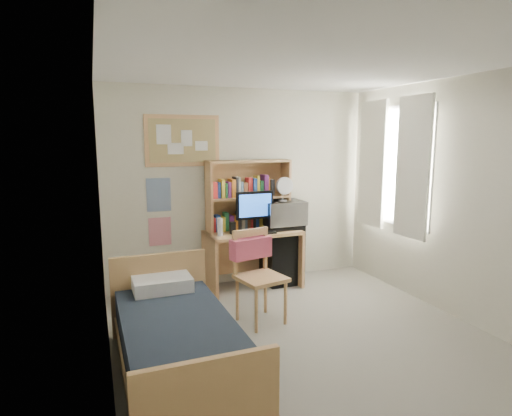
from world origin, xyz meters
name	(u,v)px	position (x,y,z in m)	size (l,w,h in m)	color
floor	(314,349)	(0.00, 0.00, -0.01)	(3.60, 4.20, 0.02)	gray
ceiling	(321,60)	(0.00, 0.00, 2.60)	(3.60, 4.20, 0.02)	silver
wall_back	(241,187)	(0.00, 2.10, 1.30)	(3.60, 0.04, 2.60)	beige
wall_left	(104,227)	(-1.80, 0.00, 1.30)	(0.04, 4.20, 2.60)	beige
wall_right	(471,202)	(1.80, 0.00, 1.30)	(0.04, 4.20, 2.60)	beige
window_unit	(393,166)	(1.75, 1.20, 1.60)	(0.10, 1.40, 1.70)	white
curtain_left	(413,168)	(1.72, 0.80, 1.60)	(0.04, 0.55, 1.70)	white
curtain_right	(372,164)	(1.72, 1.60, 1.60)	(0.04, 0.55, 1.70)	white
bulletin_board	(183,141)	(-0.78, 2.08, 1.92)	(0.94, 0.03, 0.64)	tan
poster_wave	(159,195)	(-1.10, 2.09, 1.25)	(0.30, 0.01, 0.42)	#234B8C
poster_japan	(160,231)	(-1.10, 2.09, 0.78)	(0.28, 0.01, 0.36)	#BD2140
desk	(253,259)	(0.05, 1.78, 0.38)	(1.22, 0.61, 0.76)	tan
desk_chair	(261,277)	(-0.26, 0.72, 0.50)	(0.50, 0.50, 1.00)	tan
mini_fridge	(281,253)	(0.48, 1.84, 0.41)	(0.48, 0.48, 0.82)	black
bed	(179,349)	(-1.28, -0.03, 0.25)	(0.90, 1.81, 0.50)	black
hutch	(249,195)	(0.04, 1.93, 1.22)	(1.11, 0.28, 0.91)	tan
monitor	(255,212)	(0.05, 1.72, 1.03)	(0.50, 0.04, 0.53)	black
keyboard	(259,233)	(0.05, 1.58, 0.77)	(0.44, 0.14, 0.02)	black
speaker_left	(233,228)	(-0.25, 1.71, 0.84)	(0.06, 0.06, 0.15)	black
speaker_right	(276,224)	(0.35, 1.73, 0.85)	(0.07, 0.07, 0.17)	black
water_bottle	(220,227)	(-0.43, 1.66, 0.87)	(0.07, 0.07, 0.22)	white
hoodie	(251,248)	(-0.30, 0.92, 0.77)	(0.47, 0.14, 0.22)	#CF4E6A
microwave	(282,212)	(0.48, 1.82, 0.97)	(0.54, 0.41, 0.31)	#B9B9BE
desk_fan	(283,190)	(0.48, 1.82, 1.27)	(0.23, 0.23, 0.28)	white
pillow	(162,283)	(-1.29, 0.72, 0.56)	(0.55, 0.38, 0.13)	white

